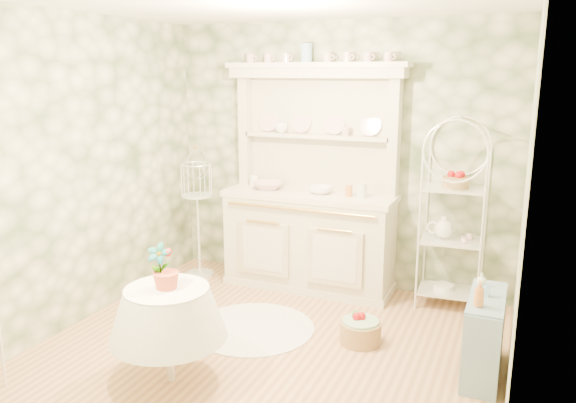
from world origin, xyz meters
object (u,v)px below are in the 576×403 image
at_px(side_shelf, 484,337).
at_px(bakers_rack, 453,217).
at_px(round_table, 169,333).
at_px(floor_basket, 360,329).
at_px(kitchen_dresser, 310,179).
at_px(birdcage_stand, 198,216).

bearing_deg(side_shelf, bakers_rack, 114.16).
bearing_deg(round_table, floor_basket, 44.92).
distance_m(kitchen_dresser, side_shelf, 2.30).
xyz_separation_m(bakers_rack, round_table, (-1.67, -2.18, -0.51)).
relative_size(kitchen_dresser, bakers_rack, 1.30).
height_order(kitchen_dresser, side_shelf, kitchen_dresser).
height_order(kitchen_dresser, round_table, kitchen_dresser).
xyz_separation_m(kitchen_dresser, birdcage_stand, (-1.21, -0.19, -0.47)).
distance_m(side_shelf, floor_basket, 0.99).
bearing_deg(side_shelf, kitchen_dresser, 153.50).
distance_m(round_table, floor_basket, 1.59).
bearing_deg(kitchen_dresser, floor_basket, -49.89).
xyz_separation_m(kitchen_dresser, floor_basket, (0.85, -1.01, -1.03)).
xyz_separation_m(birdcage_stand, floor_basket, (2.06, -0.82, -0.56)).
distance_m(birdcage_stand, floor_basket, 2.29).
bearing_deg(round_table, kitchen_dresser, 82.92).
height_order(side_shelf, round_table, round_table).
height_order(kitchen_dresser, bakers_rack, kitchen_dresser).
bearing_deg(kitchen_dresser, bakers_rack, 2.68).
xyz_separation_m(bakers_rack, side_shelf, (0.41, -1.20, -0.58)).
relative_size(bakers_rack, side_shelf, 2.50).
height_order(side_shelf, birdcage_stand, birdcage_stand).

